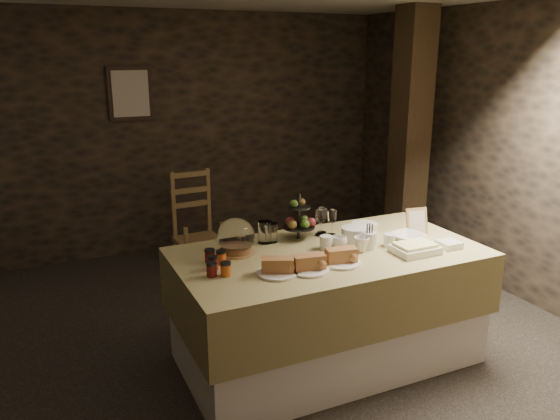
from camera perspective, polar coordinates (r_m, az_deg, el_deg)
name	(u,v)px	position (r m, az deg, el deg)	size (l,w,h in m)	color
ground_plane	(228,355)	(4.20, -5.42, -14.86)	(5.50, 5.00, 0.01)	black
room_shell	(222,146)	(3.65, -6.06, 6.65)	(5.52, 5.02, 2.60)	black
buffet_table	(328,298)	(3.93, 5.03, -9.14)	(2.12, 1.12, 0.84)	white
chair	(196,223)	(5.83, -8.76, -1.31)	(0.48, 0.46, 0.76)	olive
timber_column	(409,141)	(5.69, 13.36, 7.02)	(0.30, 0.30, 2.60)	black
framed_picture	(130,94)	(5.98, -15.37, 11.65)	(0.45, 0.04, 0.55)	#2F2119
plate_stack_a	(354,234)	(4.01, 7.75, -2.50)	(0.19, 0.19, 0.10)	silver
plate_stack_b	(364,229)	(4.16, 8.80, -1.94)	(0.20, 0.20, 0.09)	silver
cutlery_holder	(369,241)	(3.85, 9.29, -3.17)	(0.10, 0.10, 0.12)	silver
cup_a	(339,242)	(3.84, 6.20, -3.38)	(0.11, 0.11, 0.09)	silver
cup_b	(361,244)	(3.80, 8.48, -3.57)	(0.11, 0.11, 0.10)	silver
mug_c	(326,243)	(3.82, 4.84, -3.41)	(0.09, 0.09, 0.10)	silver
mug_d	(389,240)	(3.94, 11.36, -3.10)	(0.08, 0.08, 0.09)	silver
bowl	(407,237)	(4.07, 13.17, -2.80)	(0.23, 0.23, 0.06)	silver
cake_dome	(236,239)	(3.72, -4.63, -3.01)	(0.26, 0.26, 0.26)	olive
fruit_stand	(300,221)	(3.99, 2.08, -1.20)	(0.24, 0.24, 0.34)	black
bread_platter_left	(278,268)	(3.39, -0.25, -6.07)	(0.26, 0.26, 0.11)	silver
bread_platter_center	(309,265)	(3.44, 3.05, -5.74)	(0.26, 0.26, 0.11)	silver
bread_platter_right	(341,258)	(3.57, 6.41, -4.99)	(0.26, 0.26, 0.11)	silver
jam_jars	(216,264)	(3.48, -6.68, -5.60)	(0.18, 0.32, 0.07)	maroon
tart_dish	(415,248)	(3.85, 13.93, -3.92)	(0.30, 0.22, 0.07)	silver
square_dish	(449,244)	(4.02, 17.26, -3.44)	(0.14, 0.14, 0.04)	silver
menu_frame	(417,222)	(4.23, 14.11, -1.27)	(0.17, 0.02, 0.22)	olive
storage_jar_a	(265,232)	(3.92, -1.60, -2.33)	(0.10, 0.10, 0.16)	white
storage_jar_b	(271,233)	(3.94, -0.91, -2.38)	(0.09, 0.09, 0.14)	white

